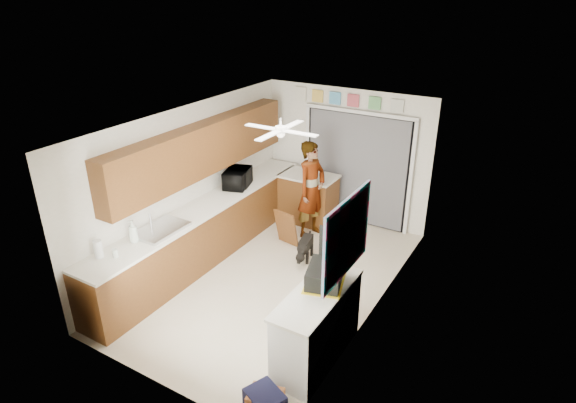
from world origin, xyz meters
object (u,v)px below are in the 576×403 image
at_px(microwave, 238,178).
at_px(navy_crate, 265,402).
at_px(cardboard_box, 265,401).
at_px(man, 311,190).
at_px(soap_bottle, 133,231).
at_px(paper_towel_roll, 98,249).
at_px(dog, 306,247).
at_px(suitcase, 325,275).

relative_size(microwave, navy_crate, 1.44).
xyz_separation_m(cardboard_box, man, (-1.45, 3.74, 0.76)).
height_order(soap_bottle, paper_towel_roll, soap_bottle).
bearing_deg(soap_bottle, microwave, 88.25).
bearing_deg(navy_crate, soap_bottle, 163.46).
relative_size(microwave, paper_towel_roll, 2.34).
relative_size(cardboard_box, dog, 0.66).
bearing_deg(cardboard_box, dog, 110.82).
height_order(suitcase, cardboard_box, suitcase).
distance_m(microwave, paper_towel_roll, 2.84).
height_order(soap_bottle, navy_crate, soap_bottle).
bearing_deg(paper_towel_roll, navy_crate, -5.49).
bearing_deg(soap_bottle, navy_crate, -16.54).
xyz_separation_m(soap_bottle, navy_crate, (2.63, -0.78, -0.98)).
bearing_deg(navy_crate, man, 111.19).
height_order(microwave, navy_crate, microwave).
bearing_deg(cardboard_box, suitcase, 86.69).
xyz_separation_m(suitcase, navy_crate, (-0.07, -1.22, -0.93)).
height_order(microwave, man, man).
distance_m(soap_bottle, man, 3.20).
bearing_deg(microwave, dog, -114.29).
distance_m(suitcase, navy_crate, 1.54).
xyz_separation_m(microwave, suitcase, (2.63, -1.87, -0.04)).
xyz_separation_m(navy_crate, dog, (-1.11, 2.94, 0.10)).
distance_m(microwave, man, 1.30).
xyz_separation_m(paper_towel_roll, dog, (1.59, 2.68, -0.84)).
height_order(microwave, cardboard_box, microwave).
height_order(suitcase, navy_crate, suitcase).
relative_size(paper_towel_roll, dog, 0.44).
relative_size(paper_towel_roll, cardboard_box, 0.66).
bearing_deg(soap_bottle, cardboard_box, -16.33).
distance_m(soap_bottle, cardboard_box, 2.91).
distance_m(paper_towel_roll, suitcase, 2.94).
bearing_deg(paper_towel_roll, soap_bottle, 81.22).
bearing_deg(cardboard_box, man, 111.24).
bearing_deg(navy_crate, paper_towel_roll, 174.51).
height_order(cardboard_box, man, man).
bearing_deg(suitcase, dog, 108.35).
height_order(suitcase, dog, suitcase).
height_order(paper_towel_roll, cardboard_box, paper_towel_roll).
bearing_deg(navy_crate, microwave, 129.56).
bearing_deg(soap_bottle, man, 68.44).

